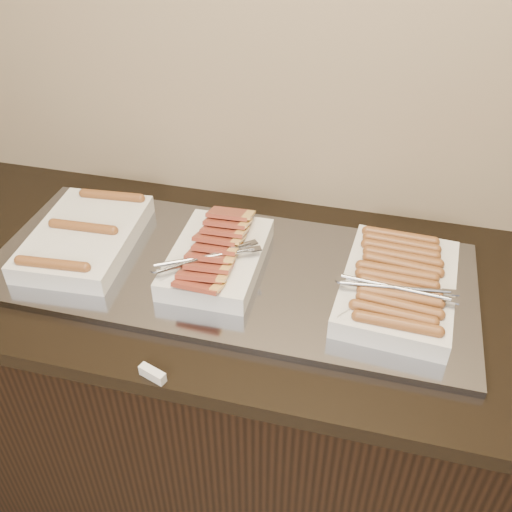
% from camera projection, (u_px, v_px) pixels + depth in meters
% --- Properties ---
extents(counter, '(2.06, 0.76, 0.90)m').
position_uv_depth(counter, '(232.00, 388.00, 1.71)').
color(counter, black).
rests_on(counter, ground).
extents(warming_tray, '(1.20, 0.50, 0.02)m').
position_uv_depth(warming_tray, '(229.00, 271.00, 1.43)').
color(warming_tray, gray).
rests_on(warming_tray, counter).
extents(dish_left, '(0.27, 0.39, 0.07)m').
position_uv_depth(dish_left, '(85.00, 236.00, 1.48)').
color(dish_left, silver).
rests_on(dish_left, warming_tray).
extents(dish_center, '(0.25, 0.35, 0.09)m').
position_uv_depth(dish_center, '(216.00, 256.00, 1.40)').
color(dish_center, silver).
rests_on(dish_center, warming_tray).
extents(dish_right, '(0.28, 0.39, 0.08)m').
position_uv_depth(dish_right, '(398.00, 284.00, 1.32)').
color(dish_right, silver).
rests_on(dish_right, warming_tray).
extents(label_holder, '(0.06, 0.04, 0.02)m').
position_uv_depth(label_holder, '(153.00, 374.00, 1.16)').
color(label_holder, silver).
rests_on(label_holder, counter).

